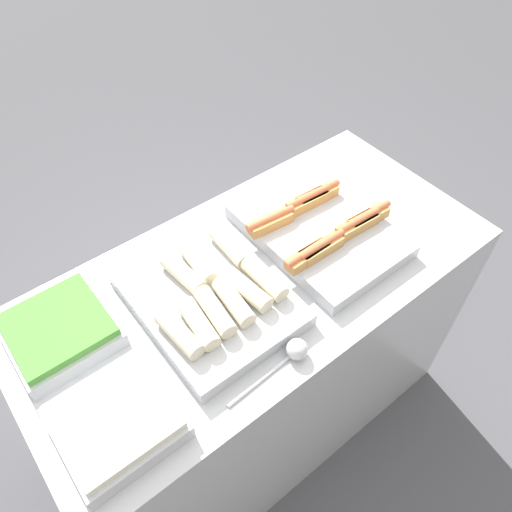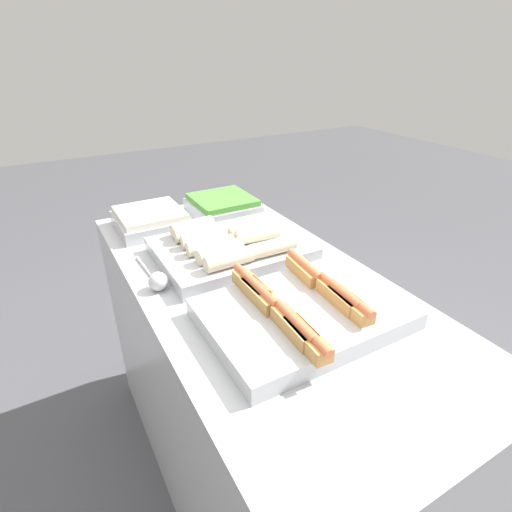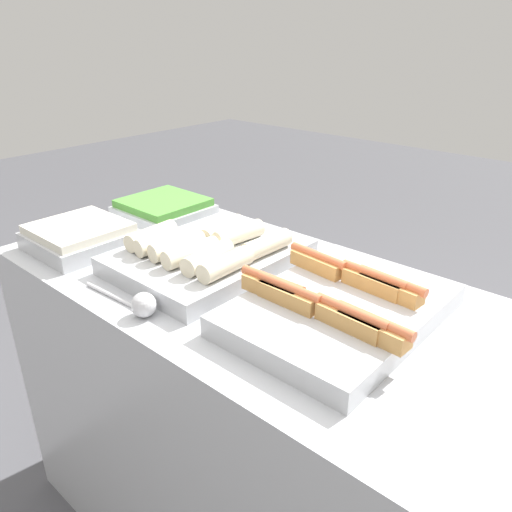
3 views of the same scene
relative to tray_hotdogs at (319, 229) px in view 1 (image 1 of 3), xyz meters
The scene contains 7 objects.
ground_plane 1.01m from the tray_hotdogs, behind, with size 12.00×12.00×0.00m, color #4C4C51.
counter 0.57m from the tray_hotdogs, behind, with size 1.47×0.71×0.95m.
tray_hotdogs is the anchor object (origin of this frame).
tray_wraps 0.42m from the tray_hotdogs, behind, with size 0.38×0.49×0.10m.
tray_side_front 0.82m from the tray_hotdogs, 168.13° to the right, with size 0.27×0.26×0.07m.
tray_side_back 0.81m from the tray_hotdogs, 169.56° to the left, with size 0.27×0.26×0.07m.
serving_spoon_near 0.45m from the tray_hotdogs, 141.20° to the right, with size 0.26×0.06×0.06m.
Camera 1 is at (-0.59, -0.74, 2.11)m, focal length 35.00 mm.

